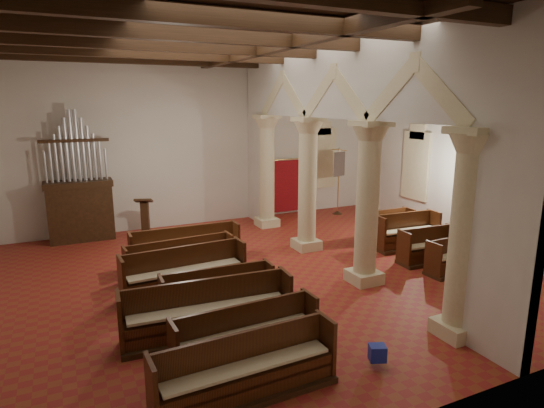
{
  "coord_description": "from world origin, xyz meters",
  "views": [
    {
      "loc": [
        -4.93,
        -10.37,
        4.48
      ],
      "look_at": [
        0.14,
        0.5,
        1.8
      ],
      "focal_mm": 30.0,
      "sensor_mm": 36.0,
      "label": 1
    }
  ],
  "objects_px": {
    "processional_banner": "(338,194)",
    "aisle_pew_0": "(456,261)",
    "nave_pew_0": "(247,378)",
    "pipe_organ": "(80,200)",
    "lectern": "(145,221)"
  },
  "relations": [
    {
      "from": "pipe_organ",
      "to": "aisle_pew_0",
      "type": "bearing_deg",
      "value": -39.79
    },
    {
      "from": "nave_pew_0",
      "to": "aisle_pew_0",
      "type": "height_order",
      "value": "nave_pew_0"
    },
    {
      "from": "processional_banner",
      "to": "aisle_pew_0",
      "type": "bearing_deg",
      "value": -110.24
    },
    {
      "from": "nave_pew_0",
      "to": "processional_banner",
      "type": "bearing_deg",
      "value": 48.22
    },
    {
      "from": "pipe_organ",
      "to": "nave_pew_0",
      "type": "distance_m",
      "value": 10.27
    },
    {
      "from": "pipe_organ",
      "to": "lectern",
      "type": "relative_size",
      "value": 3.13
    },
    {
      "from": "pipe_organ",
      "to": "nave_pew_0",
      "type": "relative_size",
      "value": 1.48
    },
    {
      "from": "pipe_organ",
      "to": "processional_banner",
      "type": "xyz_separation_m",
      "value": [
        9.7,
        -0.55,
        -0.53
      ]
    },
    {
      "from": "pipe_organ",
      "to": "nave_pew_0",
      "type": "bearing_deg",
      "value": -79.52
    },
    {
      "from": "pipe_organ",
      "to": "lectern",
      "type": "xyz_separation_m",
      "value": [
        1.96,
        -0.62,
        -0.79
      ]
    },
    {
      "from": "pipe_organ",
      "to": "aisle_pew_0",
      "type": "relative_size",
      "value": 2.36
    },
    {
      "from": "processional_banner",
      "to": "nave_pew_0",
      "type": "xyz_separation_m",
      "value": [
        -7.84,
        -9.5,
        -0.51
      ]
    },
    {
      "from": "pipe_organ",
      "to": "nave_pew_0",
      "type": "height_order",
      "value": "pipe_organ"
    },
    {
      "from": "lectern",
      "to": "pipe_organ",
      "type": "bearing_deg",
      "value": -177.95
    },
    {
      "from": "aisle_pew_0",
      "to": "nave_pew_0",
      "type": "bearing_deg",
      "value": -163.34
    }
  ]
}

